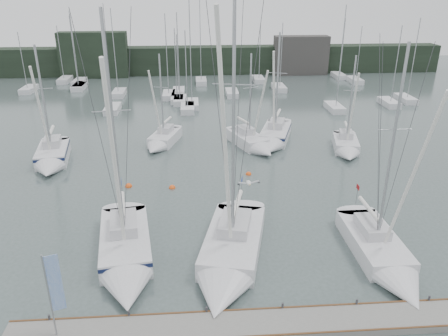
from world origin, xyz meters
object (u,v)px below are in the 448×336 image
object	(u,v)px
sailboat_mid_b	(161,142)
sailboat_mid_a	(51,159)
sailboat_near_right	(386,261)
dock_banner	(53,288)
buoy_b	(248,174)
buoy_a	(172,188)
sailboat_mid_c	(254,144)
sailboat_mid_d	(273,138)
sailboat_near_center	(228,263)
sailboat_near_left	(126,258)
buoy_c	(129,187)
sailboat_mid_e	(347,148)

from	to	relation	value
sailboat_mid_b	sailboat_mid_a	bearing A→B (deg)	-139.13
sailboat_near_right	dock_banner	bearing A→B (deg)	-166.45
sailboat_near_right	sailboat_mid_b	distance (m)	27.22
sailboat_mid_a	buoy_b	xyz separation A→B (m)	(18.51, -3.52, -0.66)
buoy_a	sailboat_mid_c	bearing A→B (deg)	47.22
sailboat_mid_d	buoy_a	xyz separation A→B (m)	(-10.56, -10.31, -0.64)
sailboat_near_center	sailboat_mid_c	size ratio (longest dim) A/B	1.80
sailboat_near_left	buoy_a	bearing A→B (deg)	69.23
sailboat_near_left	dock_banner	world-z (taller)	sailboat_near_left
sailboat_near_right	sailboat_mid_b	size ratio (longest dim) A/B	1.39
sailboat_mid_a	dock_banner	xyz separation A→B (m)	(6.89, -22.69, 2.46)
sailboat_mid_a	buoy_c	distance (m)	9.54
sailboat_near_left	sailboat_mid_b	size ratio (longest dim) A/B	1.57
sailboat_near_left	buoy_b	xyz separation A→B (m)	(9.26, 13.38, -0.64)
sailboat_near_center	sailboat_mid_e	distance (m)	23.42
sailboat_mid_a	sailboat_mid_d	size ratio (longest dim) A/B	0.96
sailboat_near_center	sailboat_mid_e	size ratio (longest dim) A/B	1.80
buoy_b	buoy_c	size ratio (longest dim) A/B	0.88
sailboat_mid_b	dock_banner	bearing A→B (deg)	-79.75
sailboat_mid_c	dock_banner	size ratio (longest dim) A/B	2.27
sailboat_mid_b	buoy_c	world-z (taller)	sailboat_mid_b
sailboat_near_left	sailboat_mid_c	size ratio (longest dim) A/B	1.54
sailboat_near_right	sailboat_mid_c	bearing A→B (deg)	103.66
sailboat_near_center	buoy_b	world-z (taller)	sailboat_near_center
buoy_b	dock_banner	distance (m)	22.63
sailboat_mid_e	buoy_c	xyz separation A→B (m)	(-21.31, -6.44, -0.54)
sailboat_mid_c	buoy_c	size ratio (longest dim) A/B	17.50
sailboat_mid_c	sailboat_mid_e	bearing A→B (deg)	-32.93
buoy_a	buoy_b	xyz separation A→B (m)	(6.85, 2.36, 0.00)
sailboat_mid_b	buoy_a	xyz separation A→B (m)	(1.55, -10.35, -0.52)
sailboat_near_right	buoy_a	world-z (taller)	sailboat_near_right
sailboat_near_center	sailboat_near_right	distance (m)	9.66
sailboat_near_left	dock_banner	size ratio (longest dim) A/B	3.50
sailboat_near_right	sailboat_mid_a	size ratio (longest dim) A/B	1.19
sailboat_near_right	buoy_c	world-z (taller)	sailboat_near_right
buoy_a	buoy_b	size ratio (longest dim) A/B	1.05
sailboat_mid_a	sailboat_mid_c	world-z (taller)	sailboat_mid_a
sailboat_mid_d	buoy_c	bearing A→B (deg)	-127.16
sailboat_mid_b	buoy_a	bearing A→B (deg)	-64.48
sailboat_mid_a	buoy_c	size ratio (longest dim) A/B	20.12
sailboat_near_left	sailboat_mid_b	distance (m)	21.39
sailboat_mid_e	buoy_a	xyz separation A→B (m)	(-17.55, -7.01, -0.54)
buoy_a	sailboat_near_right	bearing A→B (deg)	-42.57
sailboat_near_left	sailboat_near_center	bearing A→B (deg)	-16.90
sailboat_near_center	sailboat_mid_b	distance (m)	22.93
sailboat_mid_e	buoy_c	distance (m)	22.27
sailboat_near_left	sailboat_mid_a	world-z (taller)	sailboat_near_left
sailboat_near_left	sailboat_mid_d	xyz separation A→B (m)	(12.96, 21.33, -0.00)
sailboat_mid_e	sailboat_mid_d	bearing A→B (deg)	167.59
sailboat_near_right	sailboat_mid_a	bearing A→B (deg)	143.84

